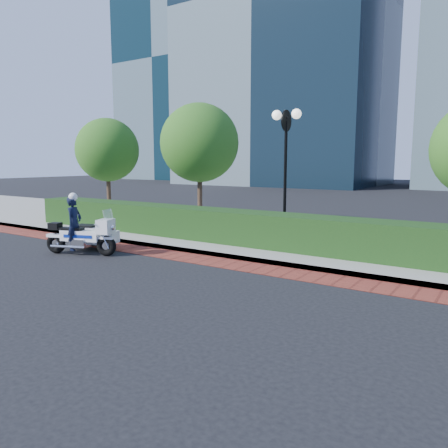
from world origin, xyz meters
The scene contains 10 objects.
ground centered at (0.00, 0.00, 0.00)m, with size 120.00×120.00×0.00m, color black.
brick_strip centered at (0.00, 1.50, 0.01)m, with size 60.00×1.00×0.01m, color maroon.
sidewalk centered at (0.00, 6.00, 0.07)m, with size 60.00×8.00×0.15m, color gray.
hedge_main centered at (0.00, 3.60, 0.65)m, with size 18.00×1.20×1.00m, color black.
lamppost centered at (1.00, 5.20, 2.96)m, with size 1.02×0.70×4.21m.
tree_a centered at (-9.00, 6.50, 3.22)m, with size 3.00×3.00×4.58m.
tree_b centered at (-3.50, 6.50, 3.43)m, with size 3.20×3.20×4.89m.
tower_left centered at (-16.00, 40.00, 20.00)m, with size 22.00×16.00×40.00m, color black.
tower_far_left centered at (-36.00, 46.00, 17.00)m, with size 16.00×14.00×34.00m, color black.
police_motorcycle centered at (-3.24, 0.36, 0.62)m, with size 2.28×1.67×1.81m.
Camera 1 is at (7.34, -7.97, 2.71)m, focal length 35.00 mm.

